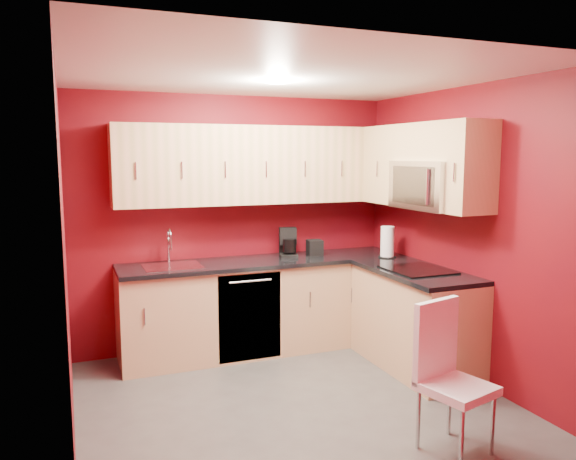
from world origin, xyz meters
TOP-DOWN VIEW (x-y plane):
  - floor at (0.00, 0.00)m, footprint 3.20×3.20m
  - ceiling at (0.00, 0.00)m, footprint 3.20×3.20m
  - wall_back at (0.00, 1.50)m, footprint 3.20×0.00m
  - wall_front at (0.00, -1.50)m, footprint 3.20×0.00m
  - wall_left at (-1.60, 0.00)m, footprint 0.00×3.00m
  - wall_right at (1.60, 0.00)m, footprint 0.00×3.00m
  - base_cabinets_back at (0.20, 1.20)m, footprint 2.80×0.60m
  - base_cabinets_right at (1.30, 0.25)m, footprint 0.60×1.30m
  - countertop_back at (0.20, 1.19)m, footprint 2.80×0.63m
  - countertop_right at (1.29, 0.23)m, footprint 0.63×1.27m
  - upper_cabinets_back at (0.20, 1.32)m, footprint 2.80×0.35m
  - upper_cabinets_right at (1.42, 0.44)m, footprint 0.35×1.55m
  - microwave at (1.39, 0.20)m, footprint 0.42×0.76m
  - cooktop at (1.28, 0.20)m, footprint 0.50×0.55m
  - sink at (-0.70, 1.20)m, footprint 0.52×0.42m
  - dishwasher_front at (-0.05, 0.91)m, footprint 0.60×0.02m
  - downlight at (0.00, 0.30)m, footprint 0.20×0.20m
  - coffee_maker at (0.47, 1.26)m, footprint 0.22×0.26m
  - napkin_holder at (0.74, 1.22)m, footprint 0.16×0.16m
  - paper_towel at (1.37, 0.85)m, footprint 0.21×0.21m
  - dining_chair at (0.70, -1.10)m, footprint 0.49×0.50m

SIDE VIEW (x-z plane):
  - floor at x=0.00m, z-range 0.00..0.00m
  - base_cabinets_back at x=0.20m, z-range 0.00..0.87m
  - base_cabinets_right at x=1.30m, z-range 0.00..0.87m
  - dishwasher_front at x=-0.05m, z-range 0.03..0.84m
  - dining_chair at x=0.70m, z-range 0.00..0.98m
  - countertop_back at x=0.20m, z-range 0.87..0.91m
  - countertop_right at x=1.29m, z-range 0.87..0.91m
  - cooktop at x=1.28m, z-range 0.91..0.92m
  - sink at x=-0.70m, z-range 0.77..1.12m
  - napkin_holder at x=0.74m, z-range 0.91..1.07m
  - coffee_maker at x=0.47m, z-range 0.91..1.20m
  - paper_towel at x=1.37m, z-range 0.91..1.22m
  - wall_back at x=0.00m, z-range -0.35..2.85m
  - wall_front at x=0.00m, z-range -0.35..2.85m
  - wall_left at x=-1.60m, z-range -0.25..2.75m
  - wall_right at x=1.60m, z-range -0.25..2.75m
  - microwave at x=1.39m, z-range 1.45..1.87m
  - upper_cabinets_back at x=0.20m, z-range 1.45..2.20m
  - upper_cabinets_right at x=1.42m, z-range 1.51..2.26m
  - downlight at x=0.00m, z-range 2.48..2.49m
  - ceiling at x=0.00m, z-range 2.50..2.50m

